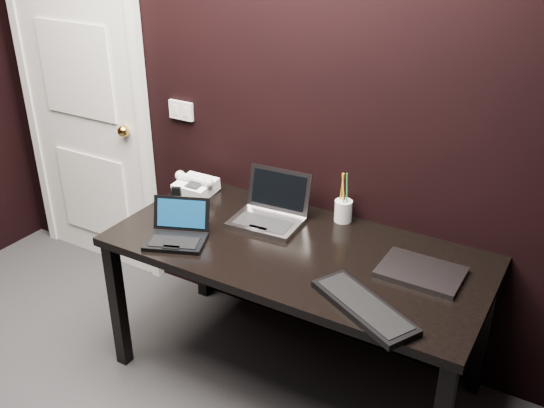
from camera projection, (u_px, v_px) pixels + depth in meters
The scene contains 11 objects.
wall_back at pixel (283, 94), 2.90m from camera, with size 4.00×4.00×0.00m, color black.
door at pixel (84, 104), 3.61m from camera, with size 0.99×0.10×2.14m.
wall_switch at pixel (181, 110), 3.25m from camera, with size 0.15×0.02×0.10m.
desk at pixel (296, 262), 2.74m from camera, with size 1.70×0.80×0.74m.
netbook at pixel (177, 233), 2.75m from camera, with size 0.33×0.32×0.17m.
silver_laptop at pixel (269, 213), 2.91m from camera, with size 0.35×0.32×0.23m.
ext_keyboard at pixel (364, 307), 2.29m from camera, with size 0.49×0.36×0.03m.
closed_laptop at pixel (421, 272), 2.51m from camera, with size 0.34×0.25×0.02m.
desk_phone at pixel (196, 185), 3.20m from camera, with size 0.24×0.18×0.12m.
mobile_phone at pixel (177, 198), 3.07m from camera, with size 0.07×0.06×0.10m.
pen_cup at pixel (343, 210), 2.91m from camera, with size 0.11×0.11×0.25m.
Camera 1 is at (1.39, -0.67, 2.13)m, focal length 40.00 mm.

